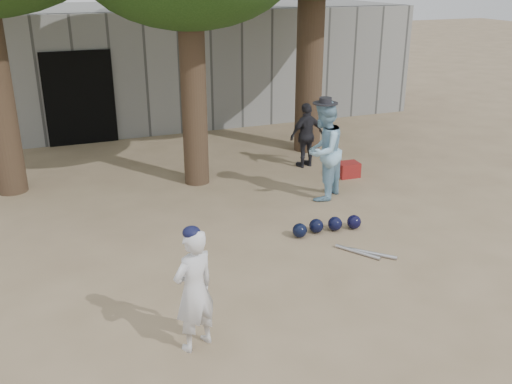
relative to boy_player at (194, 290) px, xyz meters
name	(u,v)px	position (x,y,z in m)	size (l,w,h in m)	color
ground	(241,292)	(0.86, 0.90, -0.72)	(70.00, 70.00, 0.00)	#937C5E
boy_player	(194,290)	(0.00, 0.00, 0.00)	(0.52, 0.34, 1.43)	silver
spectator_blue	(323,151)	(3.36, 3.46, 0.18)	(0.87, 0.68, 1.80)	#8DBEDB
spectator_dark	(306,135)	(3.89, 5.20, -0.03)	(0.80, 0.33, 1.37)	black
red_bag	(348,170)	(4.40, 4.29, -0.57)	(0.42, 0.32, 0.30)	maroon
back_building	(114,63)	(0.86, 11.23, 0.78)	(16.00, 5.24, 3.00)	gray
helmet_row	(326,225)	(2.75, 2.11, -0.60)	(1.19, 0.32, 0.23)	black
bat_pile	(365,253)	(2.92, 1.21, -0.69)	(0.67, 0.72, 0.06)	#ABAAB1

